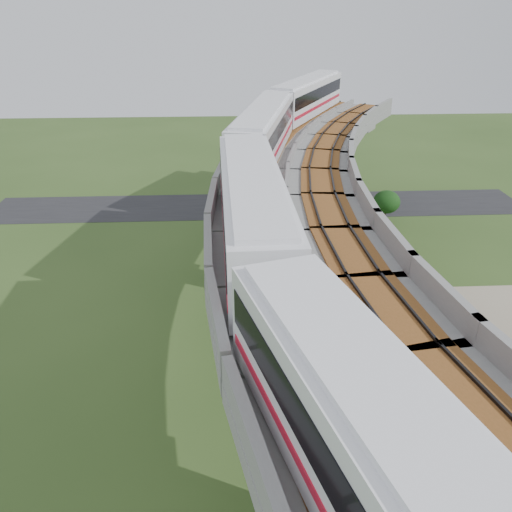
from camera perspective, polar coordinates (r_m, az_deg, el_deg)
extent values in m
plane|color=#334D1F|center=(31.35, 3.62, -14.60)|extent=(160.00, 160.00, 0.00)
cube|color=#232326|center=(57.22, 0.40, 5.79)|extent=(60.00, 8.00, 0.03)
cube|color=#99968E|center=(58.75, 9.37, 10.32)|extent=(2.86, 2.93, 8.40)
cube|color=#99968E|center=(57.58, 9.74, 14.89)|extent=(7.21, 5.74, 1.20)
cube|color=#99968E|center=(37.73, 3.49, 0.91)|extent=(2.35, 2.51, 8.40)
cube|color=#99968E|center=(35.88, 3.71, 7.80)|extent=(7.31, 3.58, 1.20)
cube|color=#99968E|center=(21.37, 9.94, -24.59)|extent=(2.35, 2.51, 8.40)
cube|color=#99968E|center=(17.88, 11.20, -14.96)|extent=(7.31, 3.58, 1.20)
cube|color=gray|center=(51.75, 7.76, 14.80)|extent=(16.42, 20.91, 0.80)
cube|color=gray|center=(52.88, 3.17, 16.26)|extent=(8.66, 17.08, 1.00)
cube|color=gray|center=(50.60, 12.66, 15.18)|extent=(8.66, 17.08, 1.00)
cube|color=brown|center=(52.29, 5.39, 15.57)|extent=(10.68, 18.08, 0.12)
cube|color=black|center=(52.26, 5.40, 15.70)|extent=(9.69, 17.59, 0.12)
cube|color=brown|center=(51.12, 10.23, 15.01)|extent=(10.68, 18.08, 0.12)
cube|color=black|center=(51.10, 10.24, 15.14)|extent=(9.69, 17.59, 0.12)
cube|color=gray|center=(34.32, 3.64, 8.66)|extent=(11.77, 20.03, 0.80)
cube|color=gray|center=(34.46, -3.59, 10.31)|extent=(3.22, 18.71, 1.00)
cube|color=gray|center=(34.17, 11.01, 9.72)|extent=(3.22, 18.71, 1.00)
cube|color=brown|center=(34.32, -0.06, 9.53)|extent=(5.44, 19.05, 0.12)
cube|color=black|center=(34.28, -0.06, 9.72)|extent=(4.35, 18.88, 0.12)
cube|color=brown|center=(34.17, 7.39, 9.22)|extent=(5.44, 19.05, 0.12)
cube|color=black|center=(34.13, 7.41, 9.41)|extent=(4.35, 18.88, 0.12)
cube|color=gray|center=(18.17, 9.90, -9.97)|extent=(11.77, 20.03, 0.80)
cube|color=gray|center=(16.71, -3.95, -9.43)|extent=(3.22, 18.71, 1.00)
cube|color=gray|center=(19.51, 22.05, -5.73)|extent=(3.22, 18.71, 1.00)
cube|color=brown|center=(17.30, 3.10, -9.78)|extent=(5.44, 19.05, 0.12)
cube|color=black|center=(17.23, 3.11, -9.46)|extent=(4.35, 18.88, 0.12)
cube|color=brown|center=(18.74, 16.36, -7.77)|extent=(5.44, 19.05, 0.12)
cube|color=black|center=(18.67, 16.41, -7.46)|extent=(4.35, 18.88, 0.12)
cube|color=white|center=(11.05, 17.42, -25.72)|extent=(6.72, 15.16, 3.20)
cube|color=white|center=(9.78, 18.86, -19.60)|extent=(6.00, 14.29, 0.22)
cube|color=black|center=(10.70, 17.78, -24.24)|extent=(6.61, 14.60, 1.15)
cube|color=white|center=(23.16, -0.42, 5.34)|extent=(3.12, 15.07, 3.20)
cube|color=white|center=(22.58, -0.44, 9.34)|extent=(2.55, 14.30, 0.22)
cube|color=black|center=(23.00, -0.42, 6.38)|extent=(3.16, 14.47, 1.15)
cube|color=red|center=(23.45, -0.41, 3.63)|extent=(3.16, 14.47, 0.30)
cube|color=black|center=(23.74, -0.41, 2.06)|extent=(2.25, 12.80, 0.28)
cube|color=white|center=(38.03, 0.87, 14.06)|extent=(5.95, 15.23, 3.20)
cube|color=white|center=(37.69, 0.89, 16.58)|extent=(5.26, 14.37, 0.22)
cube|color=black|center=(37.93, 0.88, 14.72)|extent=(5.88, 14.65, 1.15)
cube|color=red|center=(38.21, 0.86, 12.97)|extent=(5.88, 14.65, 0.30)
cube|color=black|center=(38.39, 0.86, 11.94)|extent=(4.67, 12.85, 0.28)
cube|color=white|center=(52.88, 5.84, 17.64)|extent=(9.25, 14.58, 3.20)
cube|color=white|center=(52.63, 5.93, 19.46)|extent=(8.42, 13.67, 0.22)
cube|color=black|center=(52.80, 5.86, 18.12)|extent=(9.03, 14.07, 1.15)
cube|color=red|center=(53.00, 5.80, 16.84)|extent=(9.03, 14.07, 0.30)
cube|color=black|center=(53.13, 5.76, 16.09)|extent=(7.51, 12.21, 0.28)
cylinder|color=#2D382D|center=(49.45, 15.46, 2.12)|extent=(0.08, 0.08, 1.50)
cube|color=#2D382D|center=(47.20, 15.26, 0.92)|extent=(1.69, 4.77, 1.40)
cylinder|color=#2D382D|center=(44.98, 15.19, -0.42)|extent=(0.08, 0.08, 1.50)
cube|color=#2D382D|center=(42.79, 15.26, -1.92)|extent=(1.23, 4.91, 1.40)
cylinder|color=#2D382D|center=(40.65, 15.52, -3.59)|extent=(0.08, 0.08, 1.50)
cube|color=#2D382D|center=(38.56, 15.97, -5.45)|extent=(0.75, 4.99, 1.40)
cylinder|color=#2D382D|center=(36.55, 16.67, -7.53)|extent=(0.08, 0.08, 1.50)
cube|color=#2D382D|center=(34.63, 17.64, -9.83)|extent=(0.27, 5.04, 1.40)
cylinder|color=#2D382D|center=(32.81, 18.95, -12.39)|extent=(0.08, 0.08, 1.50)
cube|color=#2D382D|center=(31.14, 20.64, -15.20)|extent=(0.27, 5.04, 1.40)
cylinder|color=#2D382D|center=(29.62, 22.78, -18.26)|extent=(0.08, 0.08, 1.50)
cube|color=#2D382D|center=(28.30, 25.45, -21.55)|extent=(0.75, 4.99, 1.40)
cylinder|color=#382314|center=(53.40, 14.49, 4.30)|extent=(0.18, 0.18, 1.78)
ellipsoid|color=#113511|center=(52.79, 14.70, 6.01)|extent=(2.73, 2.73, 2.32)
cylinder|color=#382314|center=(46.96, 12.65, 0.75)|extent=(0.18, 0.18, 0.99)
ellipsoid|color=#113511|center=(46.36, 12.83, 2.32)|extent=(3.07, 3.07, 2.61)
cylinder|color=#382314|center=(40.89, 12.69, -2.98)|extent=(0.18, 0.18, 1.57)
ellipsoid|color=#113511|center=(40.13, 12.92, -1.02)|extent=(2.65, 2.65, 2.25)
cylinder|color=#382314|center=(35.17, 15.13, -9.18)|extent=(0.18, 0.18, 1.12)
ellipsoid|color=#113511|center=(34.38, 15.41, -7.31)|extent=(2.76, 2.76, 2.34)
cylinder|color=#382314|center=(31.79, 16.40, -13.26)|extent=(0.18, 0.18, 1.63)
ellipsoid|color=#113511|center=(30.73, 16.83, -10.77)|extent=(3.10, 3.10, 2.63)
cylinder|color=#382314|center=(27.14, 23.59, -24.58)|extent=(0.18, 0.18, 0.96)
ellipsoid|color=#113511|center=(26.22, 24.13, -22.85)|extent=(2.56, 2.56, 2.17)
imported|color=black|center=(36.89, 20.33, -7.86)|extent=(5.05, 3.09, 1.37)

